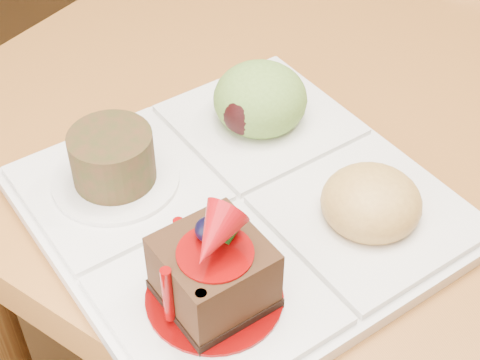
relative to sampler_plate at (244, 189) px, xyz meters
The scene contains 1 object.
sampler_plate is the anchor object (origin of this frame).
Camera 1 is at (0.06, -1.08, 1.16)m, focal length 55.00 mm.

